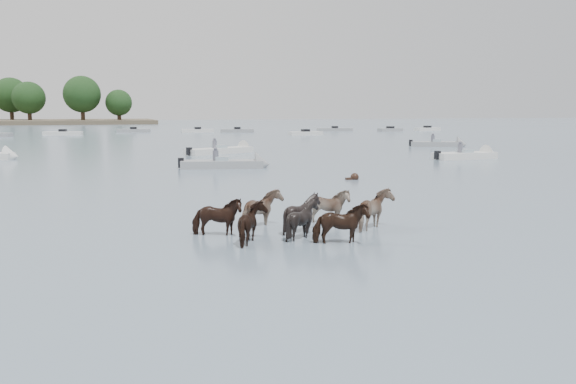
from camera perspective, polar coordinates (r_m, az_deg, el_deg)
name	(u,v)px	position (r m, az deg, el deg)	size (l,w,h in m)	color
ground	(274,241)	(16.49, -1.36, -4.71)	(400.00, 400.00, 0.00)	slate
pony_herd	(301,217)	(17.38, 1.26, -2.37)	(6.42, 4.17, 1.34)	black
swimming_pony	(354,178)	(31.04, 6.34, 1.39)	(0.72, 0.44, 0.44)	black
motorboat_b	(235,164)	(37.21, -5.16, 2.68)	(5.76, 2.69, 1.92)	gray
motorboat_c	(227,150)	(50.00, -5.86, 4.00)	(6.59, 4.49, 1.92)	silver
motorboat_d	(473,155)	(46.27, 17.33, 3.37)	(5.49, 1.97, 1.92)	silver
motorboat_e	(444,144)	(60.61, 14.77, 4.46)	(5.56, 3.76, 1.92)	gray
distant_flotilla	(131,132)	(91.16, -14.81, 5.55)	(105.55, 28.30, 0.93)	gray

